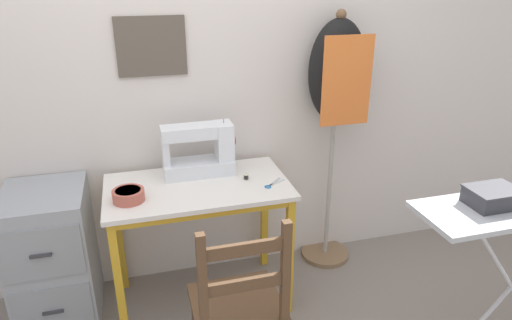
{
  "coord_description": "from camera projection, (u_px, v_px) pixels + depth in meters",
  "views": [
    {
      "loc": [
        -0.29,
        -1.93,
        1.82
      ],
      "look_at": [
        0.32,
        0.25,
        0.87
      ],
      "focal_mm": 32.0,
      "sensor_mm": 36.0,
      "label": 1
    }
  ],
  "objects": [
    {
      "name": "sewing_machine",
      "position": [
        202.0,
        151.0,
        2.53
      ],
      "size": [
        0.41,
        0.17,
        0.31
      ],
      "color": "white",
      "rests_on": "sewing_table"
    },
    {
      "name": "wooden_chair",
      "position": [
        238.0,
        308.0,
        2.02
      ],
      "size": [
        0.4,
        0.38,
        0.92
      ],
      "color": "#513823",
      "rests_on": "ground_plane"
    },
    {
      "name": "wall_back",
      "position": [
        183.0,
        75.0,
        2.55
      ],
      "size": [
        10.0,
        0.07,
        2.55
      ],
      "color": "silver",
      "rests_on": "ground_plane"
    },
    {
      "name": "filing_cabinet",
      "position": [
        53.0,
        257.0,
        2.46
      ],
      "size": [
        0.41,
        0.49,
        0.77
      ],
      "color": "#93999E",
      "rests_on": "ground_plane"
    },
    {
      "name": "fabric_bowl",
      "position": [
        128.0,
        195.0,
        2.27
      ],
      "size": [
        0.16,
        0.16,
        0.06
      ],
      "color": "#B25647",
      "rests_on": "sewing_table"
    },
    {
      "name": "storage_box",
      "position": [
        493.0,
        197.0,
        1.94
      ],
      "size": [
        0.22,
        0.16,
        0.08
      ],
      "color": "#333338",
      "rests_on": "ironing_board"
    },
    {
      "name": "scissors",
      "position": [
        272.0,
        185.0,
        2.44
      ],
      "size": [
        0.13,
        0.11,
        0.01
      ],
      "color": "silver",
      "rests_on": "sewing_table"
    },
    {
      "name": "dress_form",
      "position": [
        337.0,
        84.0,
        2.68
      ],
      "size": [
        0.35,
        0.32,
        1.62
      ],
      "color": "#846647",
      "rests_on": "ground_plane"
    },
    {
      "name": "thread_spool_near_machine",
      "position": [
        246.0,
        177.0,
        2.5
      ],
      "size": [
        0.03,
        0.03,
        0.03
      ],
      "color": "black",
      "rests_on": "sewing_table"
    },
    {
      "name": "sewing_table",
      "position": [
        199.0,
        203.0,
        2.47
      ],
      "size": [
        0.98,
        0.56,
        0.75
      ],
      "color": "silver",
      "rests_on": "ground_plane"
    }
  ]
}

